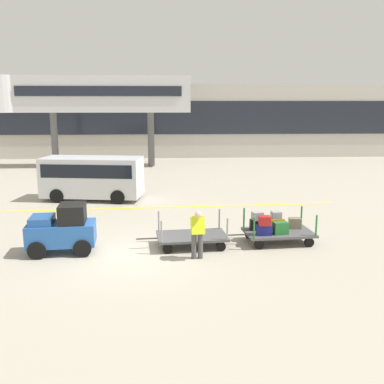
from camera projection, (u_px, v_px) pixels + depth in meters
ground_plane at (130, 257)px, 13.69m from camera, size 120.00×120.00×0.00m
apron_lead_line at (120, 209)px, 19.90m from camera, size 20.19×1.35×0.01m
terminal_building at (154, 121)px, 38.48m from camera, size 50.49×2.51×6.31m
jet_bridge at (78, 95)px, 31.92m from camera, size 15.08×3.00×6.63m
baggage_tug at (62, 230)px, 13.94m from camera, size 2.19×1.39×1.58m
baggage_cart_lead at (192, 237)px, 14.59m from camera, size 3.05×1.59×1.10m
baggage_cart_middle at (275, 228)px, 14.98m from camera, size 3.05×1.59×1.10m
baggage_handler at (198, 232)px, 13.30m from camera, size 0.44×0.46×1.56m
shuttle_van at (92, 175)px, 21.56m from camera, size 5.03×2.58×2.10m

